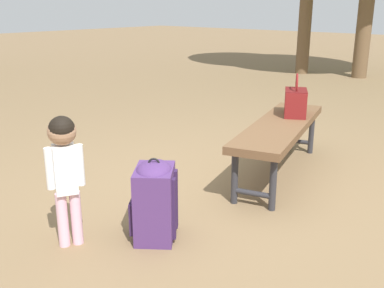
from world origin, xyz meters
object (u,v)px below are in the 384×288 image
handbag (295,101)px  child_standing (65,162)px  backpack_large (154,199)px  park_bench (280,130)px

handbag → child_standing: handbag is taller
child_standing → backpack_large: bearing=140.8°
handbag → child_standing: (2.14, -0.31, -0.05)m
park_bench → handbag: 0.37m
child_standing → handbag: bearing=171.9°
park_bench → child_standing: bearing=-10.7°
child_standing → backpack_large: 0.57m
handbag → backpack_large: 1.78m
child_standing → park_bench: bearing=169.3°
handbag → backpack_large: size_ratio=0.71×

